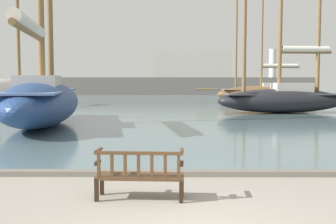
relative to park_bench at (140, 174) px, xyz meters
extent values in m
cube|color=slate|center=(0.93, 42.06, -0.43)|extent=(100.00, 80.00, 0.08)
cube|color=slate|center=(0.93, 1.91, -0.41)|extent=(40.00, 0.30, 0.12)
cube|color=black|center=(-0.75, 0.30, -0.26)|extent=(0.07, 0.07, 0.42)
cube|color=black|center=(0.78, 0.22, -0.26)|extent=(0.07, 0.07, 0.42)
cube|color=black|center=(-0.77, -0.15, -0.26)|extent=(0.07, 0.07, 0.42)
cube|color=black|center=(0.75, -0.23, -0.26)|extent=(0.07, 0.07, 0.42)
cube|color=#4C331E|center=(0.00, 0.04, -0.05)|extent=(1.63, 0.60, 0.06)
cube|color=#4C331E|center=(-0.01, -0.18, 0.42)|extent=(1.60, 0.13, 0.06)
cube|color=#4C331E|center=(-0.73, -0.15, 0.19)|extent=(0.06, 0.04, 0.41)
cube|color=#4C331E|center=(-0.49, -0.16, 0.19)|extent=(0.06, 0.04, 0.41)
cube|color=#4C331E|center=(-0.25, -0.17, 0.19)|extent=(0.06, 0.04, 0.41)
cube|color=#4C331E|center=(-0.01, -0.18, 0.19)|extent=(0.06, 0.04, 0.41)
cube|color=#4C331E|center=(0.23, -0.20, 0.19)|extent=(0.06, 0.04, 0.41)
cube|color=#4C331E|center=(0.47, -0.21, 0.19)|extent=(0.06, 0.04, 0.41)
cube|color=#4C331E|center=(0.71, -0.22, 0.19)|extent=(0.06, 0.04, 0.41)
cube|color=black|center=(-0.77, -0.01, 0.22)|extent=(0.08, 0.30, 0.06)
cube|color=#4C331E|center=(-0.77, 0.08, 0.43)|extent=(0.08, 0.47, 0.04)
cube|color=black|center=(0.77, -0.09, 0.22)|extent=(0.08, 0.30, 0.06)
cube|color=#4C331E|center=(0.77, 0.00, 0.43)|extent=(0.08, 0.47, 0.04)
cylinder|color=brown|center=(-13.06, 30.23, 6.84)|extent=(0.31, 0.31, 10.91)
cylinder|color=brown|center=(-12.35, 33.21, 1.36)|extent=(0.60, 1.54, 0.25)
ellipsoid|color=navy|center=(-5.43, 11.85, 0.65)|extent=(4.82, 11.72, 2.07)
cube|color=#516B9E|center=(-5.43, 11.85, 1.22)|extent=(3.83, 10.25, 0.08)
cube|color=beige|center=(-5.31, 11.01, 1.59)|extent=(2.10, 2.71, 0.66)
cylinder|color=brown|center=(-5.04, 9.17, 3.63)|extent=(1.12, 5.96, 0.26)
cylinder|color=silver|center=(-5.04, 9.17, 3.88)|extent=(1.29, 5.40, 0.51)
cylinder|color=brown|center=(-5.93, 15.23, 5.20)|extent=(0.32, 0.32, 7.89)
ellipsoid|color=black|center=(7.75, 19.48, 0.38)|extent=(8.61, 3.22, 1.55)
cube|color=#4C4C51|center=(7.75, 19.48, 0.81)|extent=(7.55, 2.52, 0.08)
cube|color=beige|center=(8.38, 19.54, 1.20)|extent=(2.51, 1.57, 0.69)
cylinder|color=brown|center=(7.54, 19.47, 5.60)|extent=(0.25, 0.25, 9.49)
cylinder|color=brown|center=(9.22, 19.62, 3.51)|extent=(3.38, 0.50, 0.20)
cylinder|color=silver|center=(9.22, 19.62, 3.70)|extent=(3.06, 0.67, 0.40)
cylinder|color=brown|center=(5.23, 19.26, 4.46)|extent=(0.25, 0.25, 7.23)
cylinder|color=brown|center=(10.05, 19.69, 4.64)|extent=(0.25, 0.25, 7.58)
ellipsoid|color=brown|center=(9.19, 31.55, 0.41)|extent=(8.65, 2.17, 1.60)
cube|color=#997A5B|center=(9.19, 31.55, 0.85)|extent=(7.61, 1.65, 0.08)
cube|color=beige|center=(9.83, 31.57, 1.18)|extent=(1.58, 1.12, 0.58)
cylinder|color=brown|center=(8.97, 31.55, 6.15)|extent=(0.20, 0.20, 10.53)
cylinder|color=brown|center=(10.73, 31.59, 2.91)|extent=(3.53, 0.24, 0.16)
cylinder|color=silver|center=(10.73, 31.59, 3.07)|extent=(3.18, 0.39, 0.32)
cylinder|color=brown|center=(6.61, 31.49, 4.94)|extent=(0.20, 0.20, 8.11)
cylinder|color=brown|center=(3.92, 31.43, 0.87)|extent=(1.92, 0.20, 0.16)
cube|color=#66605B|center=(0.93, 53.58, 0.82)|extent=(40.56, 2.40, 2.58)
cube|color=#B7B2A3|center=(3.71, 53.58, 4.06)|extent=(11.26, 2.00, 3.92)
cylinder|color=beige|center=(15.30, 53.58, 4.14)|extent=(1.00, 1.00, 4.07)
camera|label=1|loc=(0.57, -7.60, 1.72)|focal=45.00mm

